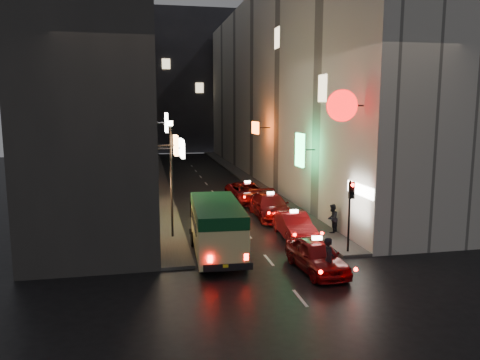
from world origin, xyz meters
TOP-DOWN VIEW (x-y plane):
  - ground at (0.00, 0.00)m, footprint 120.00×120.00m
  - building_left at (-8.00, 33.99)m, footprint 7.62×52.00m
  - building_right at (8.00, 33.99)m, footprint 7.89×52.00m
  - building_far at (0.00, 66.00)m, footprint 30.00×10.00m
  - sidewalk_left at (-4.25, 34.00)m, footprint 1.50×52.00m
  - sidewalk_right at (4.25, 34.00)m, footprint 1.50×52.00m
  - minibus at (-2.30, 9.48)m, footprint 2.44×6.20m
  - taxi_near at (1.65, 6.67)m, footprint 2.47×5.28m
  - taxi_second at (2.33, 11.93)m, footprint 2.21×5.15m
  - taxi_third at (2.31, 16.73)m, footprint 2.34×5.63m
  - taxi_far at (1.94, 21.90)m, footprint 2.61×5.51m
  - pedestrian_crossing at (1.75, 5.55)m, footprint 0.62×0.78m
  - pedestrian_sidewalk at (4.59, 12.01)m, footprint 0.79×0.79m
  - traffic_light at (4.00, 8.47)m, footprint 0.26×0.43m
  - lamp_post at (-4.20, 13.00)m, footprint 0.28×0.28m

SIDE VIEW (x-z plane):
  - ground at x=0.00m, z-range 0.00..0.00m
  - sidewalk_left at x=-4.25m, z-range 0.00..0.15m
  - sidewalk_right at x=4.25m, z-range 0.00..0.15m
  - taxi_second at x=2.33m, z-range -0.08..1.71m
  - taxi_near at x=1.65m, z-range -0.08..1.72m
  - taxi_far at x=1.94m, z-range -0.08..1.79m
  - taxi_third at x=2.31m, z-range -0.08..1.87m
  - pedestrian_crossing at x=1.75m, z-range 0.00..2.05m
  - pedestrian_sidewalk at x=4.59m, z-range 0.15..1.97m
  - minibus at x=-2.30m, z-range 0.35..2.97m
  - traffic_light at x=4.00m, z-range 0.94..4.44m
  - lamp_post at x=-4.20m, z-range 0.61..6.84m
  - building_left at x=-8.00m, z-range 0.00..18.00m
  - building_right at x=8.00m, z-range 0.00..18.00m
  - building_far at x=0.00m, z-range 0.00..22.00m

